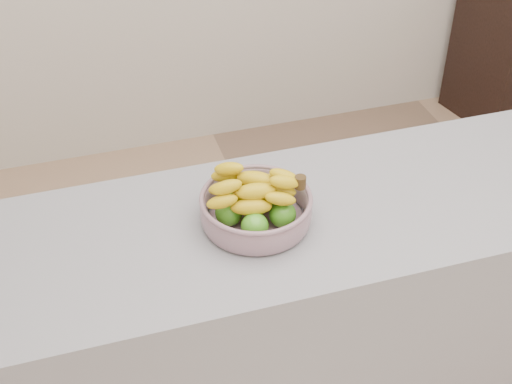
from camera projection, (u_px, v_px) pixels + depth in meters
counter at (350, 313)px, 2.23m from camera, size 2.00×0.60×0.90m
fruit_bowl at (256, 207)px, 1.85m from camera, size 0.29×0.29×0.15m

